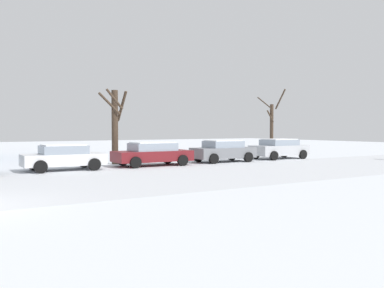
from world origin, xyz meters
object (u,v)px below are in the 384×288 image
at_px(parked_car_maroon, 153,153).
at_px(parked_car_gray, 223,151).
at_px(parked_car_white, 64,157).
at_px(parked_car_silver, 279,148).

xyz_separation_m(parked_car_maroon, parked_car_gray, (5.10, 0.05, 0.02)).
relative_size(parked_car_white, parked_car_silver, 0.97).
xyz_separation_m(parked_car_maroon, parked_car_silver, (10.19, 0.26, 0.03)).
bearing_deg(parked_car_white, parked_car_maroon, -0.27).
height_order(parked_car_maroon, parked_car_gray, parked_car_gray).
distance_m(parked_car_gray, parked_car_silver, 5.10).
bearing_deg(parked_car_gray, parked_car_silver, 2.34).
xyz_separation_m(parked_car_white, parked_car_silver, (15.29, 0.23, 0.04)).
bearing_deg(parked_car_maroon, parked_car_white, 179.73).
height_order(parked_car_white, parked_car_silver, parked_car_silver).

